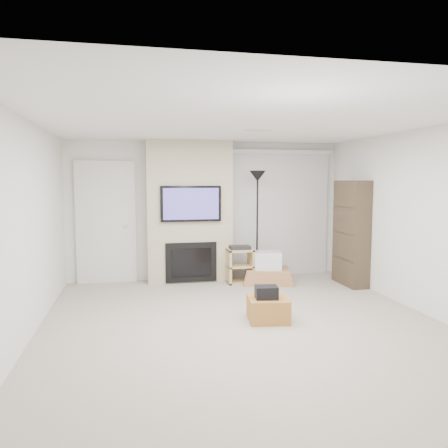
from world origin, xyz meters
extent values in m
cube|color=#A89C8D|center=(0.00, 0.00, 0.00)|extent=(5.00, 5.50, 0.00)
cube|color=white|center=(0.00, 0.00, 2.50)|extent=(5.00, 5.50, 0.00)
cube|color=white|center=(0.00, 2.75, 1.25)|extent=(5.00, 0.00, 2.50)
cube|color=white|center=(0.00, -2.75, 1.25)|extent=(5.00, 0.00, 2.50)
cube|color=white|center=(-2.50, 0.00, 1.25)|extent=(0.00, 5.50, 2.50)
cube|color=white|center=(2.50, 0.00, 1.25)|extent=(0.00, 5.50, 2.50)
cube|color=silver|center=(0.40, 0.80, 2.50)|extent=(0.35, 0.18, 0.01)
cube|color=#A66D30|center=(0.35, 0.09, 0.15)|extent=(0.56, 0.56, 0.30)
cube|color=black|center=(0.31, 0.05, 0.38)|extent=(0.31, 0.26, 0.16)
cube|color=#BEAF8F|center=(-0.35, 2.55, 1.25)|extent=(1.50, 0.40, 2.50)
cube|color=black|center=(-0.35, 2.32, 1.40)|extent=(1.05, 0.06, 0.62)
cube|color=navy|center=(-0.35, 2.29, 1.40)|extent=(0.96, 0.00, 0.54)
cube|color=black|center=(-0.35, 2.34, 0.37)|extent=(0.90, 0.04, 0.70)
cube|color=black|center=(-0.35, 2.32, 0.37)|extent=(0.70, 0.02, 0.50)
cube|color=silver|center=(-1.80, 2.71, 1.07)|extent=(1.02, 0.08, 2.14)
cube|color=#BAB199|center=(-1.80, 2.72, 1.02)|extent=(0.90, 0.05, 2.05)
cylinder|color=silver|center=(-1.46, 2.67, 1.00)|extent=(0.07, 0.06, 0.07)
cube|color=silver|center=(1.40, 2.69, 2.33)|extent=(1.98, 0.10, 0.08)
cube|color=silver|center=(1.40, 2.70, 1.15)|extent=(1.90, 0.03, 2.29)
cylinder|color=black|center=(0.83, 2.28, 0.02)|extent=(0.29, 0.29, 0.03)
cylinder|color=black|center=(0.83, 2.28, 0.94)|extent=(0.03, 0.03, 1.84)
cone|color=black|center=(0.83, 2.28, 1.88)|extent=(0.29, 0.29, 0.19)
cube|color=tan|center=(0.29, 2.19, 0.30)|extent=(0.04, 0.38, 0.60)
cube|color=tan|center=(0.70, 2.19, 0.30)|extent=(0.04, 0.38, 0.60)
cube|color=tan|center=(0.49, 2.19, 0.01)|extent=(0.45, 0.38, 0.03)
cube|color=tan|center=(0.49, 2.19, 0.30)|extent=(0.45, 0.38, 0.03)
cube|color=tan|center=(0.49, 2.19, 0.58)|extent=(0.45, 0.38, 0.03)
cube|color=black|center=(0.49, 2.19, 0.63)|extent=(0.35, 0.25, 0.06)
cube|color=#B07C50|center=(0.97, 2.08, 0.05)|extent=(0.96, 0.81, 0.09)
cube|color=#B07C50|center=(0.97, 2.08, 0.13)|extent=(0.91, 0.76, 0.08)
cube|color=#B07C50|center=(0.97, 2.08, 0.21)|extent=(0.86, 0.72, 0.08)
cube|color=silver|center=(0.97, 2.08, 0.41)|extent=(0.54, 0.51, 0.31)
cube|color=#3A2D1F|center=(2.34, 1.69, 0.90)|extent=(0.30, 0.80, 1.80)
cube|color=#3A2D1F|center=(2.32, 1.69, 0.45)|extent=(0.26, 0.72, 0.02)
cube|color=#3A2D1F|center=(2.32, 1.69, 0.90)|extent=(0.26, 0.72, 0.02)
cube|color=#3A2D1F|center=(2.32, 1.69, 1.35)|extent=(0.26, 0.72, 0.02)
camera|label=1|loc=(-1.33, -5.16, 1.80)|focal=35.00mm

